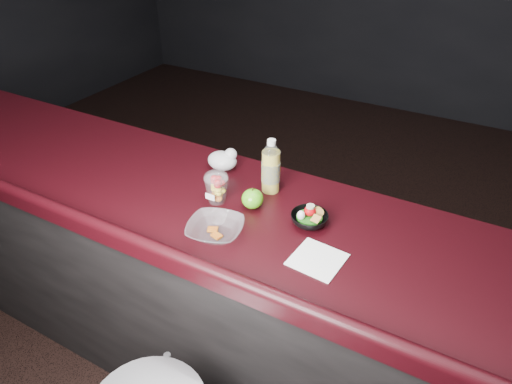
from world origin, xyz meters
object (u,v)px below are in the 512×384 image
lemonade_bottle (271,170)px  snack_bowl (309,218)px  fruit_cup (216,186)px  takeout_bowl (215,229)px  green_apple (252,199)px

lemonade_bottle → snack_bowl: bearing=-30.3°
fruit_cup → takeout_bowl: (0.11, -0.18, -0.04)m
takeout_bowl → snack_bowl: bearing=39.7°
lemonade_bottle → takeout_bowl: (-0.04, -0.35, -0.07)m
fruit_cup → green_apple: bearing=12.5°
lemonade_bottle → green_apple: bearing=-92.2°
fruit_cup → takeout_bowl: bearing=-58.5°
fruit_cup → lemonade_bottle: bearing=49.3°
green_apple → takeout_bowl: (-0.03, -0.21, -0.01)m
takeout_bowl → green_apple: bearing=81.6°
snack_bowl → fruit_cup: bearing=-174.1°
snack_bowl → takeout_bowl: (-0.26, -0.22, -0.00)m
fruit_cup → green_apple: size_ratio=1.54×
fruit_cup → green_apple: (0.14, 0.03, -0.03)m
green_apple → snack_bowl: (0.23, 0.01, -0.01)m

